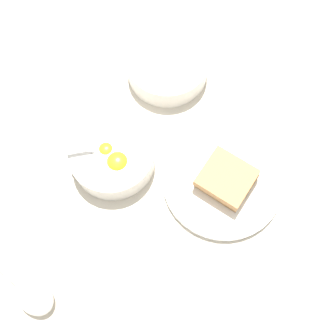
{
  "coord_description": "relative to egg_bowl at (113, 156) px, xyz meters",
  "views": [
    {
      "loc": [
        0.03,
        -0.26,
        0.71
      ],
      "look_at": [
        0.1,
        -0.01,
        0.02
      ],
      "focal_mm": 42.0,
      "sensor_mm": 36.0,
      "label": 1
    }
  ],
  "objects": [
    {
      "name": "soup_spoon",
      "position": [
        -0.19,
        -0.2,
        -0.01
      ],
      "size": [
        0.12,
        0.15,
        0.03
      ],
      "color": "white",
      "rests_on": "ground_plane"
    },
    {
      "name": "ground_plane",
      "position": [
        -0.0,
        -0.04,
        -0.03
      ],
      "size": [
        3.0,
        3.0,
        0.0
      ],
      "primitive_type": "plane",
      "color": "beige"
    },
    {
      "name": "egg_bowl",
      "position": [
        0.0,
        0.0,
        0.0
      ],
      "size": [
        0.16,
        0.16,
        0.08
      ],
      "color": "white",
      "rests_on": "ground_plane"
    },
    {
      "name": "toast_plate",
      "position": [
        0.19,
        -0.1,
        -0.02
      ],
      "size": [
        0.23,
        0.23,
        0.01
      ],
      "color": "white",
      "rests_on": "ground_plane"
    },
    {
      "name": "congee_bowl",
      "position": [
        0.15,
        0.17,
        -0.0
      ],
      "size": [
        0.17,
        0.17,
        0.05
      ],
      "color": "white",
      "rests_on": "ground_plane"
    },
    {
      "name": "toast_sandwich",
      "position": [
        0.19,
        -0.1,
        0.0
      ],
      "size": [
        0.13,
        0.13,
        0.04
      ],
      "color": "#9E7042",
      "rests_on": "toast_plate"
    }
  ]
}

